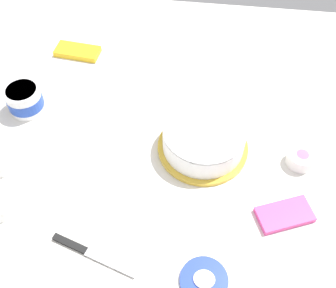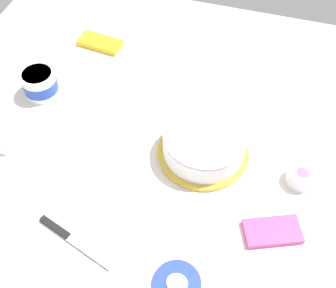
% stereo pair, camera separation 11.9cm
% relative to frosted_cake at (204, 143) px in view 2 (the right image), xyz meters
% --- Properties ---
extents(ground_plane, '(1.54, 1.54, 0.00)m').
position_rel_frosted_cake_xyz_m(ground_plane, '(0.16, 0.03, -0.05)').
color(ground_plane, silver).
extents(frosted_cake, '(0.27, 0.27, 0.10)m').
position_rel_frosted_cake_xyz_m(frosted_cake, '(0.00, 0.00, 0.00)').
color(frosted_cake, gold).
rests_on(frosted_cake, ground_plane).
extents(frosting_tub, '(0.11, 0.11, 0.09)m').
position_rel_frosted_cake_xyz_m(frosting_tub, '(0.57, -0.09, -0.00)').
color(frosting_tub, white).
rests_on(frosting_tub, ground_plane).
extents(frosting_tub_lid, '(0.12, 0.12, 0.02)m').
position_rel_frosted_cake_xyz_m(frosting_tub_lid, '(-0.03, 0.39, -0.04)').
color(frosting_tub_lid, '#233DAD').
rests_on(frosting_tub_lid, ground_plane).
extents(spreading_knife, '(0.23, 0.09, 0.01)m').
position_rel_frosted_cake_xyz_m(spreading_knife, '(0.26, 0.36, -0.04)').
color(spreading_knife, silver).
rests_on(spreading_knife, ground_plane).
extents(sprinkle_bowl_pink, '(0.08, 0.08, 0.04)m').
position_rel_frosted_cake_xyz_m(sprinkle_bowl_pink, '(-0.28, 0.02, -0.02)').
color(sprinkle_bowl_pink, white).
rests_on(sprinkle_bowl_pink, ground_plane).
extents(sprinkle_bowl_blue, '(0.09, 0.09, 0.04)m').
position_rel_frosted_cake_xyz_m(sprinkle_bowl_blue, '(0.57, 0.13, -0.03)').
color(sprinkle_bowl_blue, white).
rests_on(sprinkle_bowl_blue, ground_plane).
extents(candy_box_lower, '(0.16, 0.13, 0.02)m').
position_rel_frosted_cake_xyz_m(candy_box_lower, '(-0.23, 0.20, -0.04)').
color(candy_box_lower, '#E53D8E').
rests_on(candy_box_lower, ground_plane).
extents(candy_box_upper, '(0.16, 0.09, 0.02)m').
position_rel_frosted_cake_xyz_m(candy_box_upper, '(0.48, -0.37, -0.04)').
color(candy_box_upper, yellow).
rests_on(candy_box_upper, ground_plane).
extents(paper_napkin, '(0.16, 0.16, 0.01)m').
position_rel_frosted_cake_xyz_m(paper_napkin, '(-0.06, -0.36, -0.04)').
color(paper_napkin, white).
rests_on(paper_napkin, ground_plane).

